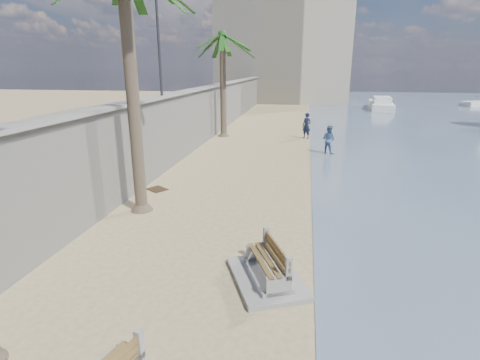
{
  "coord_description": "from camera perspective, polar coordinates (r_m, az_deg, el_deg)",
  "views": [
    {
      "loc": [
        1.6,
        -5.05,
        4.93
      ],
      "look_at": [
        -0.5,
        7.0,
        1.2
      ],
      "focal_mm": 28.0,
      "sensor_mm": 36.0,
      "label": 1
    }
  ],
  "objects": [
    {
      "name": "seawall",
      "position": [
        26.15,
        -5.34,
        9.89
      ],
      "size": [
        0.45,
        70.0,
        3.5
      ],
      "primitive_type": "cube",
      "color": "gray",
      "rests_on": "ground_plane"
    },
    {
      "name": "wall_cap",
      "position": [
        25.99,
        -5.45,
        13.83
      ],
      "size": [
        0.8,
        70.0,
        0.12
      ],
      "primitive_type": "cube",
      "color": "gray",
      "rests_on": "seawall"
    },
    {
      "name": "end_building",
      "position": [
        57.2,
        6.63,
        18.91
      ],
      "size": [
        18.0,
        12.0,
        14.0
      ],
      "primitive_type": "cube",
      "color": "#B7AA93",
      "rests_on": "ground_plane"
    },
    {
      "name": "bench_far",
      "position": [
        9.12,
        4.17,
        -12.86
      ],
      "size": [
        2.26,
        2.62,
        0.92
      ],
      "color": "gray",
      "rests_on": "ground_plane"
    },
    {
      "name": "palm_back",
      "position": [
        27.32,
        -2.68,
        21.04
      ],
      "size": [
        5.0,
        5.0,
        7.89
      ],
      "color": "brown",
      "rests_on": "ground_plane"
    },
    {
      "name": "streetlight",
      "position": [
        18.4,
        -12.43,
        21.94
      ],
      "size": [
        0.28,
        0.28,
        5.12
      ],
      "color": "#2D2D33",
      "rests_on": "wall_cap"
    },
    {
      "name": "person_a",
      "position": [
        27.04,
        10.12,
        8.42
      ],
      "size": [
        0.9,
        0.83,
        2.08
      ],
      "primitive_type": "imported",
      "rotation": [
        0.0,
        0.0,
        -0.56
      ],
      "color": "#121A33",
      "rests_on": "ground_plane"
    },
    {
      "name": "person_b",
      "position": [
        22.57,
        13.36,
        6.25
      ],
      "size": [
        1.11,
        1.05,
        1.83
      ],
      "primitive_type": "imported",
      "rotation": [
        0.0,
        0.0,
        2.58
      ],
      "color": "#496997",
      "rests_on": "ground_plane"
    },
    {
      "name": "yacht_far",
      "position": [
        49.18,
        20.65,
        10.54
      ],
      "size": [
        3.3,
        8.88,
        1.5
      ],
      "primitive_type": null,
      "rotation": [
        0.0,
        0.0,
        1.47
      ],
      "color": "silver",
      "rests_on": "bay_water"
    },
    {
      "name": "debris_c",
      "position": [
        15.98,
        -12.52,
        -1.37
      ],
      "size": [
        1.0,
        0.96,
        0.03
      ],
      "primitive_type": "cube",
      "rotation": [
        0.0,
        0.0,
        5.68
      ],
      "color": "#382616",
      "rests_on": "ground_plane"
    }
  ]
}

